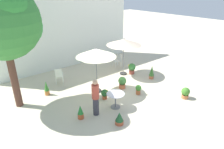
{
  "coord_description": "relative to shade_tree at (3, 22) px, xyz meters",
  "views": [
    {
      "loc": [
        -6.07,
        -7.29,
        5.2
      ],
      "look_at": [
        0.0,
        0.2,
        0.9
      ],
      "focal_mm": 31.71,
      "sensor_mm": 36.0,
      "label": 1
    }
  ],
  "objects": [
    {
      "name": "patio_umbrella_0",
      "position": [
        6.27,
        -0.39,
        -1.81
      ],
      "size": [
        2.14,
        2.14,
        2.37
      ],
      "color": "#2D2D2D",
      "rests_on": "ground"
    },
    {
      "name": "potted_plant_0",
      "position": [
        6.68,
        -4.63,
        -3.6
      ],
      "size": [
        0.42,
        0.42,
        0.58
      ],
      "color": "#C57244",
      "rests_on": "ground"
    },
    {
      "name": "potted_plant_4",
      "position": [
        6.74,
        -0.7,
        -3.52
      ],
      "size": [
        0.47,
        0.47,
        0.7
      ],
      "color": "#9D493A",
      "rests_on": "ground"
    },
    {
      "name": "potted_plant_1",
      "position": [
        4.93,
        -1.8,
        -3.55
      ],
      "size": [
        0.45,
        0.45,
        0.67
      ],
      "color": "#D06A43",
      "rests_on": "ground"
    },
    {
      "name": "potted_plant_7",
      "position": [
        1.69,
        -2.77,
        -3.59
      ],
      "size": [
        0.25,
        0.25,
        0.65
      ],
      "color": "#AD4E2A",
      "rests_on": "ground"
    },
    {
      "name": "standing_person",
      "position": [
        2.37,
        -2.93,
        -3.04
      ],
      "size": [
        0.45,
        0.45,
        1.69
      ],
      "color": "#33333D",
      "rests_on": "ground"
    },
    {
      "name": "cafe_table_0",
      "position": [
        3.39,
        -3.05,
        -3.39
      ],
      "size": [
        0.83,
        0.83,
        0.74
      ],
      "color": "silver",
      "rests_on": "ground"
    },
    {
      "name": "potted_plant_5",
      "position": [
        1.38,
        0.12,
        -3.53
      ],
      "size": [
        0.25,
        0.25,
        0.78
      ],
      "color": "#BD7238",
      "rests_on": "ground"
    },
    {
      "name": "potted_plant_8",
      "position": [
        7.15,
        -2.0,
        -3.48
      ],
      "size": [
        0.3,
        0.3,
        0.85
      ],
      "color": "#B3623F",
      "rests_on": "ground"
    },
    {
      "name": "potted_plant_6",
      "position": [
        5.13,
        -2.85,
        -3.62
      ],
      "size": [
        0.31,
        0.31,
        0.53
      ],
      "color": "#B66236",
      "rests_on": "ground"
    },
    {
      "name": "patio_umbrella_1",
      "position": [
        3.63,
        -1.24,
        -1.75
      ],
      "size": [
        2.03,
        2.03,
        2.45
      ],
      "color": "#2D2D2D",
      "rests_on": "ground"
    },
    {
      "name": "ground_plane",
      "position": [
        4.38,
        -1.77,
        -3.91
      ],
      "size": [
        60.0,
        60.0,
        0.0
      ],
      "primitive_type": "plane",
      "color": "beige"
    },
    {
      "name": "potted_plant_3",
      "position": [
        2.72,
        -4.1,
        -3.64
      ],
      "size": [
        0.35,
        0.35,
        0.56
      ],
      "color": "#A34D31",
      "rests_on": "ground"
    },
    {
      "name": "patio_chair_1",
      "position": [
        6.89,
        0.9,
        -3.4
      ],
      "size": [
        0.55,
        0.54,
        0.88
      ],
      "color": "silver",
      "rests_on": "ground"
    },
    {
      "name": "patio_chair_0",
      "position": [
        2.48,
        0.92,
        -3.37
      ],
      "size": [
        0.59,
        0.6,
        0.95
      ],
      "color": "silver",
      "rests_on": "ground"
    },
    {
      "name": "villa_facade",
      "position": [
        4.38,
        3.21,
        -1.48
      ],
      "size": [
        9.87,
        0.3,
        4.86
      ],
      "primitive_type": "cube",
      "color": "white",
      "rests_on": "ground"
    },
    {
      "name": "shade_tree",
      "position": [
        0.0,
        0.0,
        0.0
      ],
      "size": [
        3.25,
        3.1,
        5.45
      ],
      "color": "brown",
      "rests_on": "ground"
    },
    {
      "name": "potted_plant_2",
      "position": [
        3.46,
        -2.12,
        -3.62
      ],
      "size": [
        0.37,
        0.36,
        0.52
      ],
      "color": "#B0512D",
      "rests_on": "ground"
    }
  ]
}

